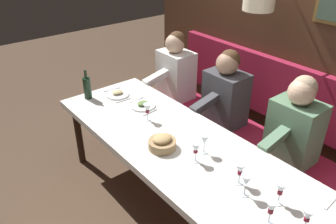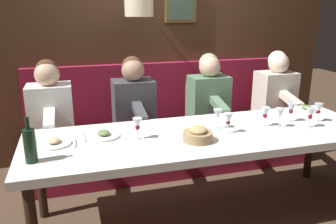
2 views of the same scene
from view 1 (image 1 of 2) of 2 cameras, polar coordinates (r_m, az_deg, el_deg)
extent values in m
plane|color=#4C3828|center=(3.14, 2.75, -17.17)|extent=(12.00, 12.00, 0.00)
cube|color=silver|center=(2.67, 3.11, -6.68)|extent=(0.90, 2.78, 0.06)
cylinder|color=black|center=(3.65, -14.92, -3.84)|extent=(0.07, 0.07, 0.68)
cylinder|color=black|center=(3.92, -5.73, -0.40)|extent=(0.07, 0.07, 0.68)
cube|color=maroon|center=(3.51, 13.94, -7.48)|extent=(0.52, 2.98, 0.45)
cube|color=#422819|center=(3.44, 22.78, 13.28)|extent=(0.10, 4.18, 2.90)
cube|color=maroon|center=(3.60, 19.97, 2.74)|extent=(0.10, 2.98, 0.64)
cube|color=#567A5B|center=(3.06, 20.67, -3.11)|extent=(0.30, 0.40, 0.56)
sphere|color=#D1A889|center=(2.87, 21.77, 3.13)|extent=(0.22, 0.22, 0.22)
sphere|color=tan|center=(2.89, 22.19, 3.84)|extent=(0.20, 0.20, 0.20)
cube|color=#567A5B|center=(2.83, 17.64, -4.49)|extent=(0.33, 0.09, 0.14)
cube|color=#3D3D42|center=(3.45, 9.73, 2.31)|extent=(0.30, 0.40, 0.56)
sphere|color=#A37A60|center=(3.28, 10.05, 8.09)|extent=(0.22, 0.22, 0.22)
sphere|color=#4C331E|center=(3.29, 10.45, 8.70)|extent=(0.20, 0.20, 0.20)
cube|color=#3D3D42|center=(3.24, 6.32, 1.48)|extent=(0.33, 0.09, 0.14)
cube|color=white|center=(3.96, 1.36, 6.39)|extent=(0.30, 0.40, 0.56)
sphere|color=#D1A889|center=(3.81, 1.19, 11.56)|extent=(0.22, 0.22, 0.22)
sphere|color=#4C331E|center=(3.82, 1.55, 12.08)|extent=(0.20, 0.20, 0.20)
cube|color=white|center=(3.77, -2.03, 5.85)|extent=(0.33, 0.09, 0.14)
cube|color=silver|center=(2.43, 26.03, -13.61)|extent=(0.18, 0.03, 0.01)
cylinder|color=silver|center=(3.24, -4.29, 1.09)|extent=(0.24, 0.24, 0.01)
ellipsoid|color=#668447|center=(3.23, -4.31, 1.49)|extent=(0.11, 0.09, 0.04)
cube|color=silver|center=(3.13, -3.06, -0.06)|extent=(0.17, 0.03, 0.01)
cube|color=silver|center=(3.36, -5.43, 2.06)|extent=(0.18, 0.03, 0.01)
cylinder|color=white|center=(3.48, -8.57, 2.97)|extent=(0.24, 0.24, 0.01)
ellipsoid|color=#D1BC84|center=(3.47, -8.60, 3.34)|extent=(0.11, 0.09, 0.04)
cube|color=silver|center=(3.36, -7.57, 1.96)|extent=(0.17, 0.02, 0.01)
cube|color=silver|center=(3.60, -9.49, 3.80)|extent=(0.18, 0.04, 0.01)
cylinder|color=silver|center=(2.53, 4.63, -8.27)|extent=(0.06, 0.06, 0.00)
cylinder|color=silver|center=(2.50, 4.66, -7.55)|extent=(0.01, 0.01, 0.07)
cone|color=silver|center=(2.45, 4.74, -6.06)|extent=(0.07, 0.07, 0.08)
cylinder|color=maroon|center=(2.48, 4.71, -6.71)|extent=(0.03, 0.03, 0.02)
cylinder|color=silver|center=(2.62, 6.09, -6.83)|extent=(0.06, 0.06, 0.00)
cylinder|color=silver|center=(2.59, 6.14, -6.13)|extent=(0.01, 0.01, 0.07)
cone|color=silver|center=(2.55, 6.24, -4.67)|extent=(0.07, 0.07, 0.08)
cylinder|color=silver|center=(2.30, 12.79, -13.50)|extent=(0.06, 0.06, 0.00)
cylinder|color=silver|center=(2.28, 12.91, -12.78)|extent=(0.01, 0.01, 0.07)
cone|color=silver|center=(2.23, 13.14, -11.25)|extent=(0.07, 0.07, 0.08)
cylinder|color=silver|center=(2.38, 11.88, -11.69)|extent=(0.06, 0.06, 0.00)
cylinder|color=silver|center=(2.36, 11.98, -10.97)|extent=(0.01, 0.01, 0.07)
cone|color=silver|center=(2.31, 12.19, -9.45)|extent=(0.07, 0.07, 0.08)
cylinder|color=maroon|center=(2.32, 12.12, -9.99)|extent=(0.03, 0.03, 0.03)
cone|color=silver|center=(2.11, 22.67, -15.87)|extent=(0.07, 0.07, 0.08)
cylinder|color=maroon|center=(2.13, 22.50, -16.50)|extent=(0.03, 0.03, 0.02)
cylinder|color=silver|center=(3.01, -3.46, -1.36)|extent=(0.06, 0.06, 0.00)
cylinder|color=silver|center=(2.99, -3.48, -0.71)|extent=(0.01, 0.01, 0.07)
cone|color=silver|center=(2.95, -3.53, 0.63)|extent=(0.07, 0.07, 0.08)
cylinder|color=maroon|center=(2.97, -3.51, 0.14)|extent=(0.03, 0.03, 0.03)
cylinder|color=silver|center=(2.17, 16.68, -17.45)|extent=(0.06, 0.06, 0.00)
cylinder|color=silver|center=(2.14, 16.84, -16.73)|extent=(0.01, 0.01, 0.07)
cone|color=silver|center=(2.09, 17.16, -15.20)|extent=(0.07, 0.07, 0.08)
cylinder|color=maroon|center=(2.11, 17.05, -15.74)|extent=(0.03, 0.03, 0.03)
cylinder|color=silver|center=(2.30, 18.14, -14.47)|extent=(0.06, 0.06, 0.00)
cylinder|color=silver|center=(2.28, 18.29, -13.75)|extent=(0.01, 0.01, 0.07)
cone|color=silver|center=(2.22, 18.62, -12.23)|extent=(0.07, 0.07, 0.08)
cylinder|color=maroon|center=(2.24, 18.51, -12.74)|extent=(0.03, 0.03, 0.03)
cylinder|color=black|center=(3.43, -13.55, 3.95)|extent=(0.08, 0.08, 0.22)
cylinder|color=black|center=(3.37, -13.84, 6.24)|extent=(0.03, 0.03, 0.08)
cylinder|color=#9E7F56|center=(2.63, -0.98, -5.50)|extent=(0.22, 0.22, 0.07)
ellipsoid|color=tan|center=(2.60, -0.99, -4.60)|extent=(0.15, 0.13, 0.06)
camera|label=2|loc=(2.79, -56.06, 3.65)|focal=36.74mm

